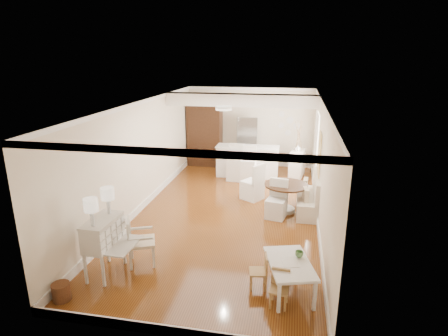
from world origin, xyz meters
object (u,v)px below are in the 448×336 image
(kids_table, at_px, (289,277))
(kids_chair_a, at_px, (258,271))
(wicker_basket, at_px, (61,292))
(sideboard, at_px, (297,164))
(bar_stool_right, at_px, (248,164))
(secretary_bureau, at_px, (104,247))
(kids_chair_b, at_px, (279,266))
(gustavian_armchair, at_px, (141,241))
(dining_table, at_px, (285,198))
(slip_chair_near, at_px, (276,199))
(fridge, at_px, (257,143))
(kids_chair_c, at_px, (279,289))
(slip_chair_far, at_px, (252,181))
(bar_stool_left, at_px, (235,163))
(pantry_cabinet, at_px, (205,134))
(breakfast_counter, at_px, (247,161))

(kids_table, height_order, kids_chair_a, kids_chair_a)
(wicker_basket, relative_size, sideboard, 0.33)
(kids_chair_a, distance_m, bar_stool_right, 5.72)
(secretary_bureau, xyz_separation_m, kids_chair_b, (3.14, 0.39, -0.28))
(gustavian_armchair, bearing_deg, dining_table, -62.91)
(slip_chair_near, relative_size, fridge, 0.54)
(wicker_basket, relative_size, kids_chair_c, 0.48)
(kids_chair_b, bearing_deg, fridge, -167.37)
(kids_chair_a, relative_size, slip_chair_far, 0.60)
(bar_stool_left, height_order, sideboard, bar_stool_left)
(wicker_basket, xyz_separation_m, bar_stool_left, (1.81, 6.67, 0.43))
(kids_table, xyz_separation_m, slip_chair_near, (-0.39, 3.04, 0.20))
(kids_chair_b, xyz_separation_m, bar_stool_right, (-1.24, 5.36, 0.29))
(kids_chair_b, xyz_separation_m, fridge, (-1.14, 6.92, 0.63))
(secretary_bureau, bearing_deg, sideboard, 64.17)
(kids_table, bearing_deg, sideboard, 89.16)
(pantry_cabinet, height_order, sideboard, pantry_cabinet)
(slip_chair_far, distance_m, sideboard, 2.61)
(bar_stool_left, relative_size, sideboard, 1.28)
(pantry_cabinet, bearing_deg, kids_table, -66.08)
(dining_table, height_order, breakfast_counter, breakfast_counter)
(dining_table, height_order, slip_chair_near, slip_chair_near)
(kids_chair_c, distance_m, slip_chair_near, 3.45)
(slip_chair_far, bearing_deg, sideboard, -176.19)
(kids_chair_a, distance_m, dining_table, 3.43)
(slip_chair_near, distance_m, sideboard, 3.49)
(kids_table, distance_m, kids_chair_a, 0.53)
(bar_stool_right, bearing_deg, secretary_bureau, -106.34)
(kids_chair_a, height_order, fridge, fridge)
(slip_chair_near, bearing_deg, breakfast_counter, 121.66)
(slip_chair_far, bearing_deg, breakfast_counter, -137.02)
(dining_table, bearing_deg, slip_chair_near, -116.76)
(kids_table, bearing_deg, bar_stool_right, 104.09)
(slip_chair_near, distance_m, slip_chair_far, 1.36)
(slip_chair_near, distance_m, pantry_cabinet, 5.14)
(kids_table, xyz_separation_m, breakfast_counter, (-1.52, 6.19, 0.23))
(breakfast_counter, distance_m, bar_stool_left, 0.57)
(slip_chair_near, distance_m, breakfast_counter, 3.35)
(kids_chair_b, distance_m, slip_chair_far, 3.98)
(breakfast_counter, bearing_deg, secretary_bureau, -106.05)
(bar_stool_left, height_order, pantry_cabinet, pantry_cabinet)
(bar_stool_right, distance_m, sideboard, 1.73)
(kids_chair_a, distance_m, kids_chair_b, 0.45)
(pantry_cabinet, bearing_deg, kids_chair_c, -68.12)
(kids_table, bearing_deg, slip_chair_far, 105.02)
(secretary_bureau, relative_size, slip_chair_near, 1.14)
(kids_chair_b, bearing_deg, kids_table, 32.70)
(dining_table, xyz_separation_m, bar_stool_left, (-1.68, 2.28, 0.21))
(gustavian_armchair, xyz_separation_m, slip_chair_far, (1.69, 3.78, 0.05))
(kids_table, bearing_deg, kids_chair_b, 119.45)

